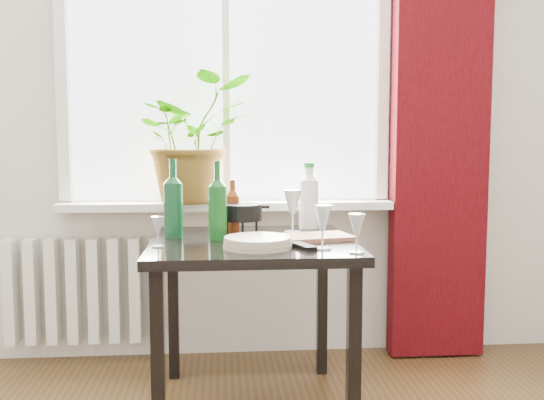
{
  "coord_description": "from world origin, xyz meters",
  "views": [
    {
      "loc": [
        -0.03,
        -1.0,
        1.16
      ],
      "look_at": [
        0.19,
        1.55,
        0.91
      ],
      "focal_mm": 40.0,
      "sensor_mm": 36.0,
      "label": 1
    }
  ],
  "objects": [
    {
      "name": "plate_stack",
      "position": [
        0.11,
        1.36,
        0.76
      ],
      "size": [
        0.35,
        0.35,
        0.04
      ],
      "primitive_type": "cylinder",
      "rotation": [
        0.0,
        0.0,
        0.38
      ],
      "color": "beige",
      "rests_on": "table"
    },
    {
      "name": "wine_bottle_right",
      "position": [
        -0.05,
        1.58,
        0.91
      ],
      "size": [
        0.09,
        0.09,
        0.34
      ],
      "primitive_type": null,
      "rotation": [
        0.0,
        0.0,
        -0.09
      ],
      "color": "#0D4713",
      "rests_on": "table"
    },
    {
      "name": "potted_plant",
      "position": [
        -0.18,
        2.13,
        1.17
      ],
      "size": [
        0.75,
        0.71,
        0.65
      ],
      "primitive_type": "imported",
      "rotation": [
        0.0,
        0.0,
        0.46
      ],
      "color": "#477C21",
      "rests_on": "windowsill"
    },
    {
      "name": "window",
      "position": [
        0.0,
        2.22,
        1.6
      ],
      "size": [
        1.72,
        0.08,
        1.62
      ],
      "color": "white",
      "rests_on": "ground"
    },
    {
      "name": "wineglass_far_right",
      "position": [
        0.48,
        1.21,
        0.82
      ],
      "size": [
        0.08,
        0.08,
        0.15
      ],
      "primitive_type": null,
      "rotation": [
        0.0,
        0.0,
        -0.37
      ],
      "color": "silver",
      "rests_on": "table"
    },
    {
      "name": "tv_remote",
      "position": [
        0.29,
        1.34,
        0.75
      ],
      "size": [
        0.1,
        0.16,
        0.02
      ],
      "primitive_type": "cube",
      "rotation": [
        0.0,
        0.0,
        0.35
      ],
      "color": "black",
      "rests_on": "table"
    },
    {
      "name": "table",
      "position": [
        0.1,
        1.55,
        0.65
      ],
      "size": [
        0.85,
        0.85,
        0.74
      ],
      "color": "black",
      "rests_on": "ground"
    },
    {
      "name": "bottle_amber",
      "position": [
        0.02,
        1.74,
        0.87
      ],
      "size": [
        0.08,
        0.08,
        0.25
      ],
      "primitive_type": null,
      "rotation": [
        0.0,
        0.0,
        -0.35
      ],
      "color": "maroon",
      "rests_on": "table"
    },
    {
      "name": "fondue_pot",
      "position": [
        0.06,
        1.68,
        0.81
      ],
      "size": [
        0.26,
        0.25,
        0.14
      ],
      "primitive_type": null,
      "rotation": [
        0.0,
        0.0,
        0.38
      ],
      "color": "black",
      "rests_on": "table"
    },
    {
      "name": "windowsill",
      "position": [
        0.0,
        2.15,
        0.82
      ],
      "size": [
        1.72,
        0.2,
        0.04
      ],
      "color": "white",
      "rests_on": "ground"
    },
    {
      "name": "cutting_board",
      "position": [
        0.37,
        1.56,
        0.75
      ],
      "size": [
        0.35,
        0.26,
        0.02
      ],
      "primitive_type": "cube",
      "rotation": [
        0.0,
        0.0,
        0.21
      ],
      "color": "#985F44",
      "rests_on": "table"
    },
    {
      "name": "wineglass_front_left",
      "position": [
        -0.28,
        1.41,
        0.8
      ],
      "size": [
        0.07,
        0.07,
        0.12
      ],
      "primitive_type": null,
      "rotation": [
        0.0,
        0.0,
        0.29
      ],
      "color": "#B2B6C0",
      "rests_on": "table"
    },
    {
      "name": "wineglass_back_center",
      "position": [
        0.3,
        1.74,
        0.84
      ],
      "size": [
        0.11,
        0.11,
        0.2
      ],
      "primitive_type": null,
      "rotation": [
        0.0,
        0.0,
        -0.42
      ],
      "color": "silver",
      "rests_on": "table"
    },
    {
      "name": "wineglass_back_left",
      "position": [
        -0.05,
        1.91,
        0.82
      ],
      "size": [
        0.08,
        0.08,
        0.16
      ],
      "primitive_type": null,
      "rotation": [
        0.0,
        0.0,
        -0.32
      ],
      "color": "white",
      "rests_on": "table"
    },
    {
      "name": "wineglass_front_right",
      "position": [
        0.36,
        1.31,
        0.83
      ],
      "size": [
        0.08,
        0.08,
        0.18
      ],
      "primitive_type": null,
      "rotation": [
        0.0,
        0.0,
        -0.05
      ],
      "color": "silver",
      "rests_on": "table"
    },
    {
      "name": "wine_bottle_left",
      "position": [
        -0.24,
        1.64,
        0.92
      ],
      "size": [
        0.09,
        0.09,
        0.35
      ],
      "primitive_type": null,
      "rotation": [
        0.0,
        0.0,
        -0.1
      ],
      "color": "#0B3C1D",
      "rests_on": "table"
    },
    {
      "name": "radiator",
      "position": [
        -0.75,
        2.18,
        0.38
      ],
      "size": [
        0.8,
        0.1,
        0.55
      ],
      "color": "white",
      "rests_on": "ground"
    },
    {
      "name": "curtain",
      "position": [
        1.12,
        2.12,
        1.3
      ],
      "size": [
        0.5,
        0.12,
        2.56
      ],
      "color": "#350408",
      "rests_on": "ground"
    },
    {
      "name": "cleaning_bottle",
      "position": [
        0.39,
        1.88,
        0.9
      ],
      "size": [
        0.12,
        0.12,
        0.33
      ],
      "primitive_type": null,
      "rotation": [
        0.0,
        0.0,
        0.4
      ],
      "color": "white",
      "rests_on": "table"
    }
  ]
}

